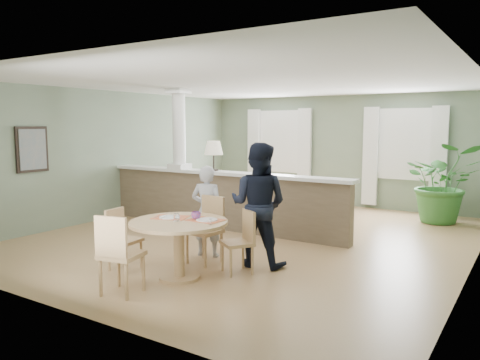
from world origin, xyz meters
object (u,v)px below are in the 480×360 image
Objects in this scene: chair_far_boy at (208,226)px; chair_side at (121,236)px; houseplant at (443,183)px; sofa at (239,196)px; man_person at (258,205)px; chair_far_man at (242,239)px; chair_near at (118,251)px; child_person at (207,211)px; dining_table at (179,233)px.

chair_side is at bearing -126.27° from chair_far_boy.
houseplant is 1.70× the size of chair_far_boy.
sofa is at bearing 4.64° from chair_side.
sofa is 4.23m from chair_side.
man_person is at bearing -51.25° from sofa.
man_person is at bearing 121.45° from chair_far_man.
chair_side is 0.48× the size of man_person.
chair_side is (-0.75, 0.75, -0.07)m from chair_near.
man_person reaches higher than child_person.
houseplant is at bearing 68.16° from dining_table.
chair_far_boy reaches higher than chair_far_man.
chair_far_boy is 0.99× the size of chair_near.
chair_far_boy is at bearing -104.24° from chair_near.
chair_far_boy is at bearing 100.03° from dining_table.
man_person reaches higher than chair_far_boy.
chair_near is 2.09m from man_person.
man_person reaches higher than chair_far_man.
sofa is at bearing -61.54° from man_person.
sofa reaches higher than chair_side.
chair_near is 1.15× the size of chair_side.
dining_table is (1.69, -4.06, 0.18)m from sofa.
chair_far_boy is 1.22m from chair_side.
chair_near is at bearing -103.53° from dining_table.
chair_far_man is at bearing -68.20° from chair_side.
sofa is 4.24m from houseplant.
houseplant is 1.18× the size of child_person.
man_person is (0.89, 0.00, 0.18)m from child_person.
chair_far_man is at bearing -128.07° from chair_near.
dining_table is 0.82m from chair_far_boy.
chair_far_man is 1.69m from chair_near.
dining_table is at bearing -94.92° from chair_far_man.
child_person reaches higher than chair_side.
dining_table is 1.22m from man_person.
chair_far_boy is 0.36m from child_person.
dining_table is at bearing -65.45° from sofa.
sofa is at bearing 157.56° from chair_far_man.
chair_far_man is 0.57m from man_person.
chair_far_boy is 0.69m from chair_far_man.
houseplant is at bearing -118.78° from man_person.
chair_far_boy is (-2.38, -4.79, -0.29)m from houseplant.
sofa is 2.34× the size of dining_table.
sofa reaches higher than dining_table.
chair_near is (-0.74, -1.51, 0.07)m from chair_far_man.
dining_table is (-2.24, -5.59, -0.21)m from houseplant.
chair_side is (0.74, -4.17, 0.03)m from sofa.
child_person is at bearing -33.43° from chair_side.
chair_near is at bearing -140.47° from chair_side.
child_person reaches higher than chair_far_boy.
dining_table is 0.97m from chair_side.
chair_far_boy is at bearing -157.97° from chair_far_man.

